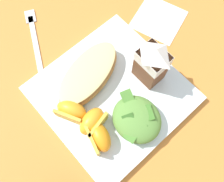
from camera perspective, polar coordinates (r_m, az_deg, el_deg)
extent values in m
plane|color=#C67A33|center=(0.53, 0.00, -0.97)|extent=(3.00, 3.00, 0.00)
cube|color=silver|center=(0.52, 0.00, -0.68)|extent=(0.28, 0.28, 0.02)
ellipsoid|color=#B77F42|center=(0.51, -5.47, 3.57)|extent=(0.12, 0.18, 0.03)
ellipsoid|color=#B22D19|center=(0.50, -5.58, 4.06)|extent=(0.10, 0.17, 0.01)
ellipsoid|color=#EAD184|center=(0.50, -5.66, 4.39)|extent=(0.11, 0.18, 0.01)
ellipsoid|color=#5B8E3D|center=(0.48, 5.82, -6.54)|extent=(0.10, 0.09, 0.04)
cube|color=#3D7028|center=(0.46, 8.22, -5.14)|extent=(0.04, 0.03, 0.01)
cube|color=#336023|center=(0.47, 4.68, -3.78)|extent=(0.03, 0.04, 0.01)
cube|color=#336023|center=(0.46, 6.12, -7.43)|extent=(0.03, 0.02, 0.01)
cube|color=#336023|center=(0.46, 6.82, -7.68)|extent=(0.04, 0.04, 0.01)
cube|color=#4C8433|center=(0.47, 3.74, -1.66)|extent=(0.04, 0.03, 0.01)
cube|color=#4C8433|center=(0.46, 4.88, -9.86)|extent=(0.03, 0.04, 0.01)
cube|color=#336023|center=(0.46, 4.18, -7.34)|extent=(0.04, 0.03, 0.02)
cube|color=brown|center=(0.49, 9.06, 5.86)|extent=(0.06, 0.04, 0.09)
cube|color=white|center=(0.46, 9.63, 7.52)|extent=(0.06, 0.04, 0.03)
pyramid|color=white|center=(0.44, 10.13, 8.95)|extent=(0.06, 0.04, 0.02)
ellipsoid|color=orange|center=(0.48, -9.43, -4.36)|extent=(0.07, 0.06, 0.04)
cube|color=gold|center=(0.48, -10.22, -6.08)|extent=(0.05, 0.03, 0.03)
ellipsoid|color=orange|center=(0.47, -4.79, -7.05)|extent=(0.05, 0.07, 0.04)
cube|color=gold|center=(0.47, -3.21, -8.18)|extent=(0.02, 0.06, 0.03)
ellipsoid|color=orange|center=(0.47, -2.82, -10.67)|extent=(0.07, 0.05, 0.04)
cube|color=gold|center=(0.47, -4.66, -11.50)|extent=(0.06, 0.02, 0.03)
cube|color=white|center=(0.63, 10.83, 16.22)|extent=(0.14, 0.14, 0.00)
cube|color=silver|center=(0.60, -17.40, 10.08)|extent=(0.16, 0.09, 0.01)
cube|color=silver|center=(0.65, -18.61, 16.26)|extent=(0.04, 0.04, 0.01)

